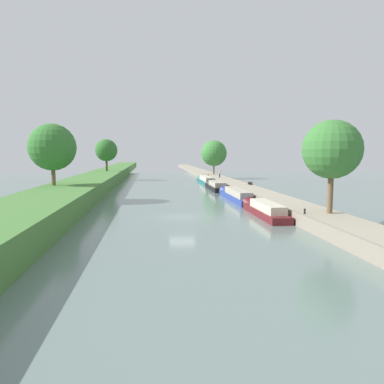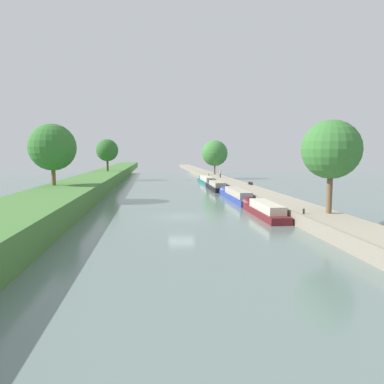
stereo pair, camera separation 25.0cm
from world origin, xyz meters
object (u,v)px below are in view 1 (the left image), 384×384
(narrowboat_maroon, at_px, (264,209))
(mooring_bollard_near, at_px, (305,211))
(park_bench, at_px, (250,183))
(narrowboat_blue, at_px, (236,195))
(narrowboat_black, at_px, (215,186))
(mooring_bollard_far, at_px, (208,175))
(person_walking, at_px, (220,173))
(narrowboat_teal, at_px, (205,180))

(narrowboat_maroon, relative_size, mooring_bollard_near, 24.09)
(mooring_bollard_near, bearing_deg, park_bench, 83.72)
(narrowboat_maroon, relative_size, narrowboat_blue, 0.77)
(mooring_bollard_near, bearing_deg, narrowboat_black, 93.48)
(mooring_bollard_far, relative_size, park_bench, 0.30)
(person_walking, bearing_deg, mooring_bollard_far, 103.53)
(narrowboat_maroon, height_order, person_walking, person_walking)
(person_walking, bearing_deg, narrowboat_black, -103.45)
(narrowboat_blue, xyz_separation_m, park_bench, (4.79, 10.14, 0.82))
(narrowboat_maroon, relative_size, narrowboat_black, 1.00)
(narrowboat_black, distance_m, mooring_bollard_far, 20.51)
(narrowboat_black, relative_size, mooring_bollard_near, 24.19)
(narrowboat_maroon, height_order, mooring_bollard_near, mooring_bollard_near)
(narrowboat_blue, height_order, narrowboat_black, narrowboat_blue)
(narrowboat_teal, distance_m, person_walking, 3.45)
(narrowboat_black, height_order, mooring_bollard_near, mooring_bollard_near)
(narrowboat_maroon, distance_m, person_walking, 40.36)
(narrowboat_black, bearing_deg, park_bench, -35.51)
(narrowboat_black, bearing_deg, narrowboat_maroon, -89.38)
(mooring_bollard_near, distance_m, mooring_bollard_far, 52.36)
(narrowboat_maroon, xyz_separation_m, mooring_bollard_near, (1.66, -6.01, 0.75))
(narrowboat_maroon, relative_size, narrowboat_teal, 0.74)
(narrowboat_teal, bearing_deg, person_walking, 9.68)
(narrowboat_blue, relative_size, mooring_bollard_far, 31.17)
(narrowboat_teal, height_order, mooring_bollard_near, mooring_bollard_near)
(narrowboat_black, relative_size, narrowboat_teal, 0.75)
(narrowboat_maroon, relative_size, person_walking, 6.53)
(narrowboat_maroon, bearing_deg, mooring_bollard_near, -74.55)
(narrowboat_maroon, height_order, narrowboat_blue, narrowboat_blue)
(narrowboat_teal, distance_m, park_bench, 18.02)
(narrowboat_black, xyz_separation_m, park_bench, (5.06, -3.61, 0.85))
(narrowboat_black, bearing_deg, person_walking, 76.55)
(narrowboat_maroon, bearing_deg, narrowboat_blue, 90.04)
(narrowboat_black, distance_m, mooring_bollard_near, 32.01)
(narrowboat_black, distance_m, person_walking, 14.75)
(narrowboat_black, height_order, mooring_bollard_far, mooring_bollard_far)
(narrowboat_teal, xyz_separation_m, mooring_bollard_near, (1.64, -45.70, 0.72))
(narrowboat_maroon, bearing_deg, park_bench, 77.92)
(narrowboat_maroon, bearing_deg, narrowboat_teal, 89.97)
(narrowboat_blue, xyz_separation_m, narrowboat_teal, (0.03, 27.50, -0.03))
(narrowboat_black, height_order, narrowboat_teal, narrowboat_black)
(narrowboat_black, bearing_deg, mooring_bollard_far, 84.56)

